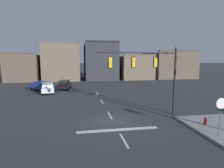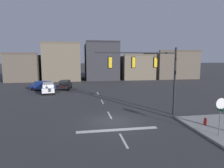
{
  "view_description": "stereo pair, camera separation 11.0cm",
  "coord_description": "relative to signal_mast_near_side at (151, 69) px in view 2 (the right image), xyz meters",
  "views": [
    {
      "loc": [
        -2.99,
        -16.1,
        5.53
      ],
      "look_at": [
        0.33,
        2.53,
        3.0
      ],
      "focal_mm": 30.92,
      "sensor_mm": 36.0,
      "label": 1
    },
    {
      "loc": [
        -2.88,
        -16.12,
        5.53
      ],
      "look_at": [
        0.33,
        2.53,
        3.0
      ],
      "focal_mm": 30.92,
      "sensor_mm": 36.0,
      "label": 2
    }
  ],
  "objects": [
    {
      "name": "lane_centreline",
      "position": [
        -3.69,
        1.15,
        -4.58
      ],
      "size": [
        0.16,
        26.4,
        0.01
      ],
      "color": "silver",
      "rests_on": "ground"
    },
    {
      "name": "fire_hydrant",
      "position": [
        3.47,
        -3.37,
        -4.25
      ],
      "size": [
        0.4,
        0.3,
        0.75
      ],
      "color": "red",
      "rests_on": "ground"
    },
    {
      "name": "stop_sign",
      "position": [
        3.01,
        -5.5,
        -2.44
      ],
      "size": [
        0.76,
        0.64,
        2.83
      ],
      "color": "#56565B",
      "rests_on": "ground"
    },
    {
      "name": "building_row",
      "position": [
        1.57,
        35.2,
        -0.67
      ],
      "size": [
        48.63,
        13.12,
        9.75
      ],
      "color": "brown",
      "rests_on": "ground"
    },
    {
      "name": "car_lot_middle",
      "position": [
        -11.42,
        14.68,
        -3.73
      ],
      "size": [
        2.36,
        4.61,
        1.61
      ],
      "color": "silver",
      "rests_on": "ground"
    },
    {
      "name": "car_lot_nearside",
      "position": [
        -12.74,
        17.24,
        -3.73
      ],
      "size": [
        4.54,
        4.19,
        1.61
      ],
      "color": "navy",
      "rests_on": "ground"
    },
    {
      "name": "ground_plane",
      "position": [
        -3.69,
        -0.85,
        -4.58
      ],
      "size": [
        400.0,
        400.0,
        0.0
      ],
      "primitive_type": "plane",
      "color": "#353538"
    },
    {
      "name": "car_lot_farside",
      "position": [
        -9.07,
        18.23,
        -3.73
      ],
      "size": [
        2.35,
        4.61,
        1.61
      ],
      "color": "black",
      "rests_on": "ground"
    },
    {
      "name": "stop_bar_paint",
      "position": [
        -3.69,
        -2.85,
        -4.58
      ],
      "size": [
        6.4,
        0.5,
        0.01
      ],
      "primitive_type": "cube",
      "color": "silver",
      "rests_on": "ground"
    },
    {
      "name": "signal_mast_near_side",
      "position": [
        0.0,
        0.0,
        0.0
      ],
      "size": [
        7.86,
        0.96,
        6.58
      ],
      "color": "black",
      "rests_on": "ground"
    }
  ]
}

